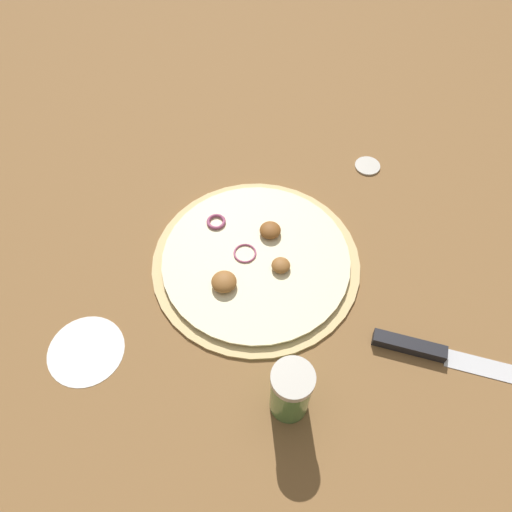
{
  "coord_description": "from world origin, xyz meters",
  "views": [
    {
      "loc": [
        -0.19,
        0.4,
        0.68
      ],
      "look_at": [
        0.0,
        0.0,
        0.02
      ],
      "focal_mm": 35.0,
      "sensor_mm": 36.0,
      "label": 1
    }
  ],
  "objects_px": {
    "knife": "(432,352)",
    "loose_cap": "(368,165)",
    "pizza": "(256,260)",
    "spice_jar": "(291,391)"
  },
  "relations": [
    {
      "from": "pizza",
      "to": "knife",
      "type": "distance_m",
      "value": 0.3
    },
    {
      "from": "knife",
      "to": "spice_jar",
      "type": "height_order",
      "value": "spice_jar"
    },
    {
      "from": "spice_jar",
      "to": "loose_cap",
      "type": "height_order",
      "value": "spice_jar"
    },
    {
      "from": "loose_cap",
      "to": "knife",
      "type": "bearing_deg",
      "value": 122.34
    },
    {
      "from": "pizza",
      "to": "loose_cap",
      "type": "relative_size",
      "value": 7.2
    },
    {
      "from": "knife",
      "to": "loose_cap",
      "type": "height_order",
      "value": "knife"
    },
    {
      "from": "pizza",
      "to": "knife",
      "type": "xyz_separation_m",
      "value": [
        -0.3,
        0.03,
        -0.0
      ]
    },
    {
      "from": "pizza",
      "to": "spice_jar",
      "type": "bearing_deg",
      "value": 126.38
    },
    {
      "from": "knife",
      "to": "loose_cap",
      "type": "xyz_separation_m",
      "value": [
        0.2,
        -0.32,
        -0.0
      ]
    },
    {
      "from": "loose_cap",
      "to": "pizza",
      "type": "bearing_deg",
      "value": 71.21
    }
  ]
}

